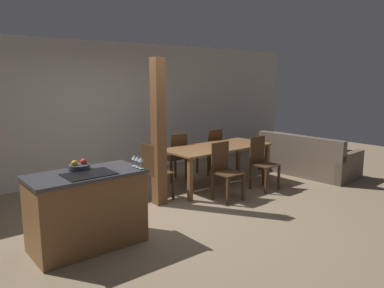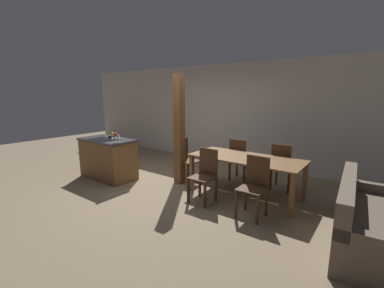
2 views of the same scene
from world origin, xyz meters
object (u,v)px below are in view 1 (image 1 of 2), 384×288
object	(u,v)px
wine_glass_near	(141,160)
dining_chair_far_right	(211,150)
wine_glass_middle	(137,159)
timber_post	(159,133)
couch	(307,161)
dining_chair_near_left	(225,170)
dining_table	(217,151)
dining_chair_near_right	(262,162)
dining_chair_head_end	(154,171)
dining_chair_far_left	(176,156)
fruit_bowl	(79,166)
wine_glass_far	(134,158)
kitchen_island	(87,209)

from	to	relation	value
wine_glass_near	dining_chair_far_right	size ratio (longest dim) A/B	0.15
wine_glass_middle	timber_post	bearing A→B (deg)	44.39
couch	dining_chair_near_left	bearing A→B (deg)	88.76
dining_table	dining_chair_far_right	bearing A→B (deg)	55.57
wine_glass_middle	timber_post	distance (m)	1.31
wine_glass_near	dining_chair_near_right	bearing A→B (deg)	10.21
dining_chair_near_left	dining_chair_far_right	size ratio (longest dim) A/B	1.00
timber_post	dining_chair_head_end	bearing A→B (deg)	80.71
dining_chair_near_left	dining_chair_far_left	distance (m)	1.36
fruit_bowl	wine_glass_far	size ratio (longest dim) A/B	1.79
dining_chair_far_right	couch	distance (m)	2.03
wine_glass_far	wine_glass_near	bearing A→B (deg)	-90.00
dining_chair_near_right	timber_post	distance (m)	2.07
wine_glass_middle	timber_post	size ratio (longest dim) A/B	0.06
wine_glass_middle	dining_chair_near_right	size ratio (longest dim) A/B	0.15
dining_table	dining_chair_head_end	bearing A→B (deg)	180.00
wine_glass_far	dining_chair_far_right	xyz separation A→B (m)	(2.84, 1.71, -0.53)
dining_chair_near_right	dining_chair_head_end	xyz separation A→B (m)	(-1.87, 0.68, 0.00)
fruit_bowl	dining_chair_far_left	size ratio (longest dim) A/B	0.27
wine_glass_middle	dining_chair_near_left	size ratio (longest dim) A/B	0.15
couch	timber_post	distance (m)	3.62
wine_glass_far	dining_table	bearing A→B (deg)	23.46
dining_chair_near_left	timber_post	size ratio (longest dim) A/B	0.41
wine_glass_middle	dining_chair_far_right	xyz separation A→B (m)	(2.84, 1.79, -0.53)
wine_glass_middle	wine_glass_far	bearing A→B (deg)	90.00
fruit_bowl	wine_glass_middle	distance (m)	0.70
dining_chair_near_left	timber_post	bearing A→B (deg)	153.75
dining_chair_head_end	timber_post	distance (m)	0.68
wine_glass_middle	dining_chair_far_right	distance (m)	3.40
wine_glass_far	couch	world-z (taller)	wine_glass_far
dining_chair_near_left	dining_chair_far_left	world-z (taller)	same
wine_glass_near	dining_table	xyz separation A→B (m)	(2.37, 1.19, -0.37)
wine_glass_near	wine_glass_middle	distance (m)	0.08
dining_chair_near_right	wine_glass_near	bearing A→B (deg)	-169.79
fruit_bowl	dining_table	size ratio (longest dim) A/B	0.12
wine_glass_near	dining_chair_head_end	world-z (taller)	wine_glass_near
wine_glass_middle	dining_chair_near_left	xyz separation A→B (m)	(1.91, 0.43, -0.53)
kitchen_island	fruit_bowl	bearing A→B (deg)	86.46
dining_chair_near_right	dining_chair_head_end	distance (m)	1.99
fruit_bowl	timber_post	distance (m)	1.61
wine_glass_middle	dining_chair_head_end	world-z (taller)	wine_glass_middle
kitchen_island	dining_chair_far_right	world-z (taller)	dining_chair_far_right
dining_chair_head_end	couch	size ratio (longest dim) A/B	0.48
kitchen_island	wine_glass_near	size ratio (longest dim) A/B	9.24
wine_glass_far	dining_chair_near_left	bearing A→B (deg)	10.44
dining_chair_near_right	dining_chair_far_left	distance (m)	1.65
dining_chair_far_left	dining_chair_far_right	xyz separation A→B (m)	(0.93, 0.00, 0.00)
dining_table	couch	xyz separation A→B (m)	(2.05, -0.57, -0.38)
wine_glass_near	dining_chair_head_end	xyz separation A→B (m)	(0.97, 1.19, -0.53)
dining_chair_near_left	timber_post	xyz separation A→B (m)	(-0.98, 0.48, 0.65)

